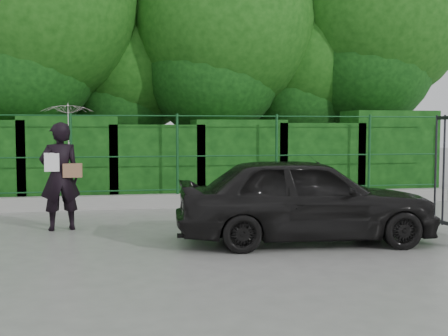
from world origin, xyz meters
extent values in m
plane|color=gray|center=(0.00, 0.00, 0.00)|extent=(80.00, 80.00, 0.00)
cube|color=#9E9E99|center=(0.00, 4.50, 0.15)|extent=(14.00, 0.25, 0.30)
cylinder|color=#12431D|center=(-1.90, 4.50, 1.20)|extent=(0.06, 0.06, 1.80)
cylinder|color=#12431D|center=(0.40, 4.50, 1.20)|extent=(0.06, 0.06, 1.80)
cylinder|color=#12431D|center=(2.70, 4.50, 1.20)|extent=(0.06, 0.06, 1.80)
cylinder|color=#12431D|center=(5.00, 4.50, 1.20)|extent=(0.06, 0.06, 1.80)
cylinder|color=#12431D|center=(0.00, 4.50, 0.40)|extent=(13.60, 0.03, 0.03)
cylinder|color=#12431D|center=(0.00, 4.50, 1.15)|extent=(13.60, 0.03, 0.03)
cylinder|color=#12431D|center=(0.00, 4.50, 2.05)|extent=(13.60, 0.03, 0.03)
cube|color=black|center=(-2.00, 5.50, 1.04)|extent=(2.20, 1.20, 2.07)
cube|color=black|center=(0.00, 5.50, 0.93)|extent=(2.20, 1.20, 1.86)
cube|color=black|center=(2.00, 5.50, 0.99)|extent=(2.20, 1.20, 1.98)
cube|color=black|center=(4.00, 5.50, 0.95)|extent=(2.20, 1.20, 1.91)
cube|color=black|center=(6.00, 5.50, 1.11)|extent=(2.20, 1.20, 2.22)
cylinder|color=black|center=(-3.00, 7.20, 2.25)|extent=(0.36, 0.36, 4.50)
sphere|color=#14470F|center=(-3.00, 7.20, 4.95)|extent=(5.40, 5.40, 5.40)
cylinder|color=black|center=(-0.50, 8.50, 1.62)|extent=(0.36, 0.36, 3.25)
sphere|color=#14470F|center=(-0.50, 8.50, 3.58)|extent=(3.90, 3.90, 3.90)
cylinder|color=black|center=(2.00, 7.50, 2.12)|extent=(0.36, 0.36, 4.25)
sphere|color=#14470F|center=(2.00, 7.50, 4.68)|extent=(5.10, 5.10, 5.10)
cylinder|color=black|center=(4.50, 8.20, 1.75)|extent=(0.36, 0.36, 3.50)
sphere|color=#14470F|center=(4.50, 8.20, 3.85)|extent=(4.20, 4.20, 4.20)
cylinder|color=black|center=(6.50, 7.80, 2.38)|extent=(0.36, 0.36, 4.75)
sphere|color=#14470F|center=(6.50, 7.80, 5.23)|extent=(5.70, 5.70, 5.70)
cylinder|color=#232329|center=(4.60, 0.75, 1.05)|extent=(0.04, 0.04, 1.90)
cylinder|color=#232329|center=(4.60, 1.00, 1.05)|extent=(0.04, 0.04, 1.90)
imported|color=black|center=(-1.90, 2.06, 0.94)|extent=(0.77, 0.60, 1.88)
imported|color=silver|center=(-1.75, 2.11, 1.81)|extent=(0.89, 0.90, 0.81)
cube|color=#8A6143|center=(-1.68, 1.98, 1.05)|extent=(0.32, 0.15, 0.24)
cube|color=white|center=(-2.02, 1.94, 1.19)|extent=(0.25, 0.02, 0.32)
imported|color=black|center=(1.94, 0.28, 0.68)|extent=(4.11, 1.93, 1.36)
camera|label=1|loc=(-0.92, -7.99, 1.76)|focal=45.00mm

